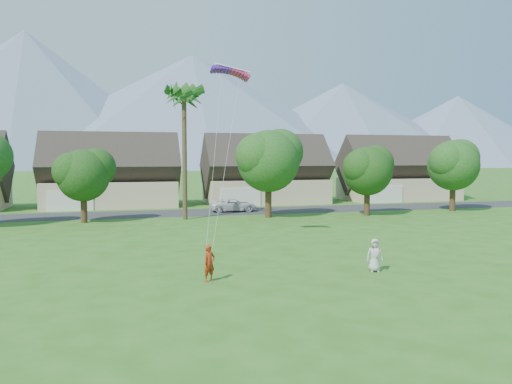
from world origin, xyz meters
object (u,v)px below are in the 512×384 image
object	(u,v)px
watcher	(375,255)
parked_car	(233,205)
kite_flyer	(209,263)
parafoil_kite	(231,71)

from	to	relation	value
watcher	parked_car	xyz separation A→B (m)	(-1.01, 29.45, -0.15)
kite_flyer	parafoil_kite	bearing A→B (deg)	42.27
parked_car	parafoil_kite	size ratio (longest dim) A/B	1.92
watcher	parked_car	bearing A→B (deg)	107.01
watcher	parafoil_kite	xyz separation A→B (m)	(-5.40, 9.83, 10.68)
parked_car	parafoil_kite	world-z (taller)	parafoil_kite
kite_flyer	parafoil_kite	world-z (taller)	parafoil_kite
kite_flyer	watcher	bearing A→B (deg)	-30.97
parafoil_kite	watcher	bearing A→B (deg)	-57.91
parafoil_kite	kite_flyer	bearing A→B (deg)	-104.50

